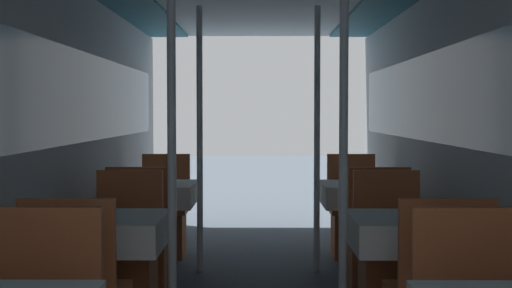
{
  "coord_description": "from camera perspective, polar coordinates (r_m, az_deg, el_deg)",
  "views": [
    {
      "loc": [
        0.01,
        -1.18,
        1.31
      ],
      "look_at": [
        -0.01,
        2.49,
        1.15
      ],
      "focal_mm": 50.0,
      "sensor_mm": 36.0,
      "label": 1
    }
  ],
  "objects": [
    {
      "name": "dining_table_right_1",
      "position": [
        4.12,
        12.27,
        -7.33
      ],
      "size": [
        0.67,
        0.67,
        0.73
      ],
      "color": "#4C4C51",
      "rests_on": "ground_plane"
    },
    {
      "name": "support_pole_left_1",
      "position": [
        4.0,
        -6.75,
        -0.66
      ],
      "size": [
        0.05,
        0.05,
        2.17
      ],
      "color": "silver",
      "rests_on": "ground_plane"
    },
    {
      "name": "support_pole_left_2",
      "position": [
        5.83,
        -4.53,
        0.37
      ],
      "size": [
        0.05,
        0.05,
        2.17
      ],
      "color": "silver",
      "rests_on": "ground_plane"
    },
    {
      "name": "chair_right_far_2",
      "position": [
        6.55,
        7.78,
        -6.45
      ],
      "size": [
        0.44,
        0.44,
        0.92
      ],
      "rotation": [
        0.0,
        0.0,
        3.14
      ],
      "color": "brown",
      "rests_on": "ground_plane"
    },
    {
      "name": "dining_table_left_2",
      "position": [
        5.91,
        -8.19,
        -4.28
      ],
      "size": [
        0.67,
        0.67,
        0.73
      ],
      "color": "#4C4C51",
      "rests_on": "ground_plane"
    },
    {
      "name": "wall_right",
      "position": [
        4.29,
        17.39,
        0.08
      ],
      "size": [
        0.05,
        8.63,
        2.17
      ],
      "color": "silver",
      "rests_on": "ground_plane"
    },
    {
      "name": "dining_table_right_2",
      "position": [
        5.91,
        8.57,
        -4.28
      ],
      "size": [
        0.67,
        0.67,
        0.73
      ],
      "color": "#4C4C51",
      "rests_on": "ground_plane"
    },
    {
      "name": "chair_left_far_1",
      "position": [
        4.76,
        -10.4,
        -9.89
      ],
      "size": [
        0.44,
        0.44,
        0.92
      ],
      "rotation": [
        0.0,
        0.0,
        3.14
      ],
      "color": "brown",
      "rests_on": "ground_plane"
    },
    {
      "name": "chair_right_far_1",
      "position": [
        4.76,
        10.71,
        -9.9
      ],
      "size": [
        0.44,
        0.44,
        0.92
      ],
      "rotation": [
        0.0,
        0.0,
        3.14
      ],
      "color": "brown",
      "rests_on": "ground_plane"
    },
    {
      "name": "support_pole_right_1",
      "position": [
        4.0,
        7.01,
        -0.67
      ],
      "size": [
        0.05,
        0.05,
        2.17
      ],
      "color": "silver",
      "rests_on": "ground_plane"
    },
    {
      "name": "chair_left_far_2",
      "position": [
        6.55,
        -7.39,
        -6.44
      ],
      "size": [
        0.44,
        0.44,
        0.92
      ],
      "rotation": [
        0.0,
        0.0,
        3.14
      ],
      "color": "brown",
      "rests_on": "ground_plane"
    },
    {
      "name": "dining_table_left_1",
      "position": [
        4.12,
        -12.01,
        -7.31
      ],
      "size": [
        0.67,
        0.67,
        0.73
      ],
      "color": "#4C4C51",
      "rests_on": "ground_plane"
    },
    {
      "name": "wall_left",
      "position": [
        4.3,
        -17.1,
        0.09
      ],
      "size": [
        0.05,
        8.63,
        2.17
      ],
      "color": "silver",
      "rests_on": "ground_plane"
    },
    {
      "name": "support_pole_right_2",
      "position": [
        5.83,
        4.9,
        0.36
      ],
      "size": [
        0.05,
        0.05,
        2.17
      ],
      "color": "silver",
      "rests_on": "ground_plane"
    },
    {
      "name": "chair_right_near_2",
      "position": [
        5.37,
        9.48,
        -8.46
      ],
      "size": [
        0.44,
        0.44,
        0.92
      ],
      "color": "brown",
      "rests_on": "ground_plane"
    },
    {
      "name": "chair_left_near_2",
      "position": [
        5.37,
        -9.13,
        -8.45
      ],
      "size": [
        0.44,
        0.44,
        0.92
      ],
      "color": "brown",
      "rests_on": "ground_plane"
    }
  ]
}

